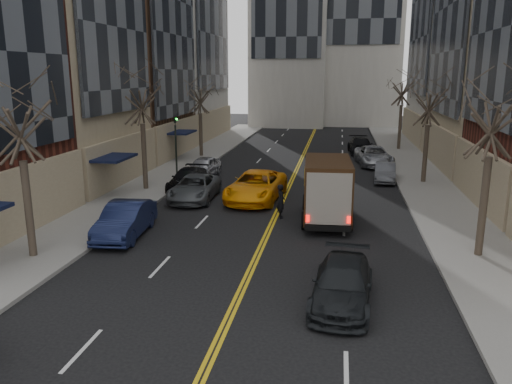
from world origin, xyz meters
TOP-DOWN VIEW (x-y plane):
  - sidewalk_left at (-9.00, 27.00)m, footprint 4.00×66.00m
  - sidewalk_right at (9.00, 27.00)m, footprint 4.00×66.00m
  - tree_lf_near at (-8.80, 8.00)m, footprint 3.20×3.20m
  - tree_lf_mid at (-8.80, 20.00)m, footprint 3.20×3.20m
  - tree_lf_far at (-8.80, 33.00)m, footprint 3.20×3.20m
  - tree_rt_near at (8.80, 11.00)m, footprint 3.20×3.20m
  - tree_rt_mid at (8.80, 25.00)m, footprint 3.20×3.20m
  - tree_rt_far at (8.80, 40.00)m, footprint 3.20×3.20m
  - traffic_signal at (-7.39, 22.00)m, footprint 0.29×0.26m
  - ups_truck at (2.61, 15.22)m, footprint 2.63×5.91m
  - observer_sedan at (3.39, 6.01)m, footprint 2.21×4.70m
  - taxi at (-1.55, 18.78)m, footprint 3.23×6.19m
  - pedestrian at (0.31, 15.38)m, footprint 0.59×0.74m
  - parked_lf_b at (-6.30, 11.25)m, footprint 2.00×4.81m
  - parked_lf_c at (-5.10, 18.28)m, footprint 2.50×5.14m
  - parked_lf_d at (-6.30, 20.84)m, footprint 1.87×4.51m
  - parked_lf_e at (-6.30, 24.56)m, footprint 2.02×4.37m
  - parked_rt_a at (6.30, 25.28)m, footprint 1.62×3.95m
  - parked_rt_b at (5.93, 31.38)m, footprint 3.15×5.72m
  - parked_rt_c at (5.10, 37.20)m, footprint 2.45×5.20m

SIDE VIEW (x-z plane):
  - sidewalk_left at x=-9.00m, z-range 0.00..0.15m
  - sidewalk_right at x=9.00m, z-range 0.00..0.15m
  - parked_rt_a at x=6.30m, z-range 0.00..1.27m
  - parked_lf_d at x=-6.30m, z-range 0.00..1.30m
  - observer_sedan at x=3.39m, z-range 0.00..1.33m
  - parked_lf_c at x=-5.10m, z-range 0.00..1.41m
  - parked_lf_e at x=-6.30m, z-range 0.00..1.45m
  - parked_rt_c at x=5.10m, z-range 0.00..1.47m
  - parked_rt_b at x=5.93m, z-range 0.00..1.52m
  - parked_lf_b at x=-6.30m, z-range 0.00..1.55m
  - taxi at x=-1.55m, z-range 0.00..1.66m
  - pedestrian at x=0.31m, z-range 0.00..1.75m
  - ups_truck at x=2.61m, z-range 0.01..3.19m
  - traffic_signal at x=-7.39m, z-range 0.47..5.17m
  - tree_lf_far at x=-8.80m, z-range 1.97..10.08m
  - tree_rt_mid at x=8.80m, z-range 2.01..10.33m
  - tree_lf_near at x=-8.80m, z-range 2.03..10.45m
  - tree_rt_near at x=8.80m, z-range 2.10..10.81m
  - tree_lf_mid at x=-8.80m, z-range 2.14..11.05m
  - tree_rt_far at x=8.80m, z-range 2.19..11.29m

